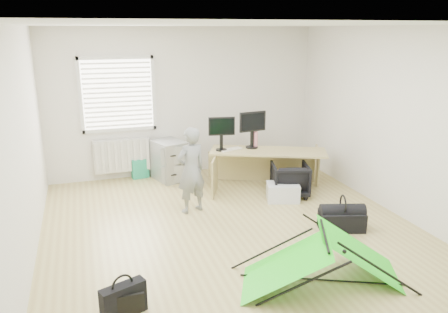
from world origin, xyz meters
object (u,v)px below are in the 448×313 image
object	(u,v)px
monitor_right	(252,135)
kite	(323,258)
person	(191,170)
filing_cabinet	(169,160)
office_chair	(290,179)
laptop_bag	(124,300)
duffel_bag	(342,221)
monitor_left	(221,138)
thermos	(256,139)
desk	(268,169)
storage_crate	(283,192)

from	to	relation	value
monitor_right	kite	distance (m)	3.24
monitor_right	person	xyz separation A→B (m)	(-1.30, -0.86, -0.25)
filing_cabinet	office_chair	bearing A→B (deg)	-57.51
office_chair	laptop_bag	distance (m)	3.77
person	duffel_bag	xyz separation A→B (m)	(1.80, -1.25, -0.52)
monitor_left	thermos	size ratio (longest dim) A/B	1.59
office_chair	kite	bearing A→B (deg)	87.37
filing_cabinet	kite	distance (m)	3.96
desk	storage_crate	world-z (taller)	desk
monitor_left	kite	distance (m)	3.22
laptop_bag	desk	bearing A→B (deg)	24.99
kite	duffel_bag	bearing A→B (deg)	73.46
person	kite	xyz separation A→B (m)	(0.88, -2.30, -0.37)
laptop_bag	duffel_bag	xyz separation A→B (m)	(3.03, 0.98, -0.03)
thermos	monitor_right	bearing A→B (deg)	-169.26
duffel_bag	kite	bearing A→B (deg)	-114.66
desk	monitor_left	world-z (taller)	monitor_left
laptop_bag	thermos	bearing A→B (deg)	28.93
monitor_left	storage_crate	xyz separation A→B (m)	(0.75, -0.89, -0.74)
office_chair	thermos	bearing A→B (deg)	-49.84
desk	filing_cabinet	xyz separation A→B (m)	(-1.53, 0.96, 0.03)
filing_cabinet	storage_crate	world-z (taller)	filing_cabinet
thermos	duffel_bag	xyz separation A→B (m)	(0.42, -2.12, -0.67)
filing_cabinet	laptop_bag	distance (m)	3.98
desk	duffel_bag	size ratio (longest dim) A/B	3.24
office_chair	person	world-z (taller)	person
laptop_bag	duffel_bag	world-z (taller)	laptop_bag
duffel_bag	filing_cabinet	bearing A→B (deg)	139.54
monitor_left	thermos	bearing A→B (deg)	10.46
desk	filing_cabinet	distance (m)	1.80
person	storage_crate	world-z (taller)	person
thermos	storage_crate	size ratio (longest dim) A/B	0.55
office_chair	storage_crate	size ratio (longest dim) A/B	1.18
duffel_bag	person	bearing A→B (deg)	161.72
monitor_right	thermos	size ratio (longest dim) A/B	1.75
filing_cabinet	desk	bearing A→B (deg)	-50.40
monitor_right	laptop_bag	distance (m)	4.06
filing_cabinet	kite	bearing A→B (deg)	-95.08
thermos	duffel_bag	world-z (taller)	thermos
laptop_bag	monitor_right	bearing A→B (deg)	29.62
monitor_left	monitor_right	size ratio (longest dim) A/B	0.91
storage_crate	desk	bearing A→B (deg)	89.32
monitor_left	monitor_right	world-z (taller)	monitor_right
desk	kite	world-z (taller)	desk
monitor_left	duffel_bag	size ratio (longest dim) A/B	0.74
office_chair	duffel_bag	world-z (taller)	office_chair
thermos	storage_crate	world-z (taller)	thermos
monitor_left	storage_crate	bearing A→B (deg)	-40.55
kite	storage_crate	size ratio (longest dim) A/B	3.52
monitor_right	laptop_bag	xyz separation A→B (m)	(-2.53, -3.09, -0.73)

